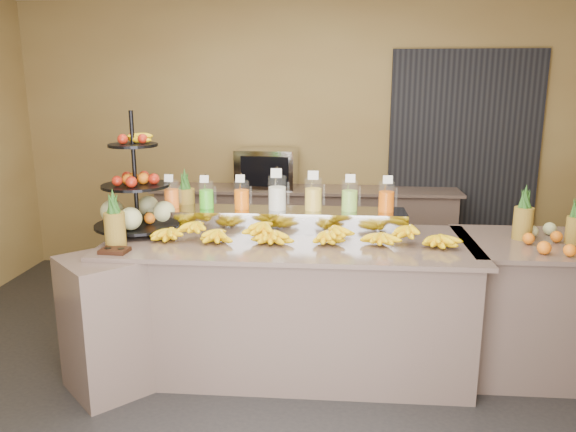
# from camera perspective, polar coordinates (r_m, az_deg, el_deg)

# --- Properties ---
(ground) EXTENTS (6.00, 6.00, 0.00)m
(ground) POSITION_cam_1_polar(r_m,az_deg,el_deg) (3.92, -0.15, -16.90)
(ground) COLOR black
(ground) RESTS_ON ground
(room_envelope) EXTENTS (6.04, 5.02, 2.82)m
(room_envelope) POSITION_cam_1_polar(r_m,az_deg,el_deg) (4.16, 3.40, 11.99)
(room_envelope) COLOR brown
(room_envelope) RESTS_ON ground
(buffet_counter) EXTENTS (2.75, 1.25, 0.93)m
(buffet_counter) POSITION_cam_1_polar(r_m,az_deg,el_deg) (3.95, -1.52, -9.08)
(buffet_counter) COLOR gray
(buffet_counter) RESTS_ON ground
(right_counter) EXTENTS (1.08, 0.88, 0.93)m
(right_counter) POSITION_cam_1_polar(r_m,az_deg,el_deg) (4.30, 23.82, -8.34)
(right_counter) COLOR gray
(right_counter) RESTS_ON ground
(back_ledge) EXTENTS (3.10, 0.55, 0.93)m
(back_ledge) POSITION_cam_1_polar(r_m,az_deg,el_deg) (5.83, 1.73, -1.63)
(back_ledge) COLOR gray
(back_ledge) RESTS_ON ground
(pitcher_tray) EXTENTS (1.85, 0.30, 0.15)m
(pitcher_tray) POSITION_cam_1_polar(r_m,az_deg,el_deg) (4.09, -1.09, -0.35)
(pitcher_tray) COLOR gray
(pitcher_tray) RESTS_ON buffet_counter
(juice_pitcher_orange_a) EXTENTS (0.11, 0.11, 0.26)m
(juice_pitcher_orange_a) POSITION_cam_1_polar(r_m,az_deg,el_deg) (4.20, -11.75, 2.04)
(juice_pitcher_orange_a) COLOR silver
(juice_pitcher_orange_a) RESTS_ON pitcher_tray
(juice_pitcher_green) EXTENTS (0.11, 0.11, 0.26)m
(juice_pitcher_green) POSITION_cam_1_polar(r_m,az_deg,el_deg) (4.14, -8.29, 1.99)
(juice_pitcher_green) COLOR silver
(juice_pitcher_green) RESTS_ON pitcher_tray
(juice_pitcher_orange_b) EXTENTS (0.11, 0.12, 0.27)m
(juice_pitcher_orange_b) POSITION_cam_1_polar(r_m,az_deg,el_deg) (4.08, -4.73, 1.98)
(juice_pitcher_orange_b) COLOR silver
(juice_pitcher_orange_b) RESTS_ON pitcher_tray
(juice_pitcher_milk) EXTENTS (0.13, 0.14, 0.32)m
(juice_pitcher_milk) POSITION_cam_1_polar(r_m,az_deg,el_deg) (4.05, -1.10, 2.16)
(juice_pitcher_milk) COLOR silver
(juice_pitcher_milk) RESTS_ON pitcher_tray
(juice_pitcher_lemon) EXTENTS (0.13, 0.13, 0.31)m
(juice_pitcher_lemon) POSITION_cam_1_polar(r_m,az_deg,el_deg) (4.03, 2.58, 2.04)
(juice_pitcher_lemon) COLOR silver
(juice_pitcher_lemon) RESTS_ON pitcher_tray
(juice_pitcher_lime) EXTENTS (0.12, 0.12, 0.28)m
(juice_pitcher_lime) POSITION_cam_1_polar(r_m,az_deg,el_deg) (4.03, 6.28, 1.86)
(juice_pitcher_lime) COLOR silver
(juice_pitcher_lime) RESTS_ON pitcher_tray
(juice_pitcher_orange_c) EXTENTS (0.11, 0.12, 0.28)m
(juice_pitcher_orange_c) POSITION_cam_1_polar(r_m,az_deg,el_deg) (4.05, 9.96, 1.76)
(juice_pitcher_orange_c) COLOR silver
(juice_pitcher_orange_c) RESTS_ON pitcher_tray
(banana_heap) EXTENTS (2.07, 0.19, 0.17)m
(banana_heap) POSITION_cam_1_polar(r_m,az_deg,el_deg) (3.78, 1.41, -1.50)
(banana_heap) COLOR yellow
(banana_heap) RESTS_ON buffet_counter
(fruit_stand) EXTENTS (0.76, 0.76, 0.86)m
(fruit_stand) POSITION_cam_1_polar(r_m,az_deg,el_deg) (4.14, -14.62, 1.45)
(fruit_stand) COLOR black
(fruit_stand) RESTS_ON buffet_counter
(condiment_caddy) EXTENTS (0.18, 0.14, 0.03)m
(condiment_caddy) POSITION_cam_1_polar(r_m,az_deg,el_deg) (3.72, -17.20, -3.37)
(condiment_caddy) COLOR black
(condiment_caddy) RESTS_ON buffet_counter
(pineapple_left_a) EXTENTS (0.14, 0.14, 0.39)m
(pineapple_left_a) POSITION_cam_1_polar(r_m,az_deg,el_deg) (3.81, -17.19, -0.93)
(pineapple_left_a) COLOR brown
(pineapple_left_a) RESTS_ON buffet_counter
(pineapple_left_b) EXTENTS (0.14, 0.14, 0.42)m
(pineapple_left_b) POSITION_cam_1_polar(r_m,az_deg,el_deg) (4.36, -10.36, 1.42)
(pineapple_left_b) COLOR brown
(pineapple_left_b) RESTS_ON buffet_counter
(right_fruit_pile) EXTENTS (0.42, 0.40, 0.22)m
(right_fruit_pile) POSITION_cam_1_polar(r_m,az_deg,el_deg) (4.08, 25.06, -1.74)
(right_fruit_pile) COLOR brown
(right_fruit_pile) RESTS_ON right_counter
(oven_warmer) EXTENTS (0.62, 0.46, 0.40)m
(oven_warmer) POSITION_cam_1_polar(r_m,az_deg,el_deg) (5.72, -2.14, 4.86)
(oven_warmer) COLOR gray
(oven_warmer) RESTS_ON back_ledge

